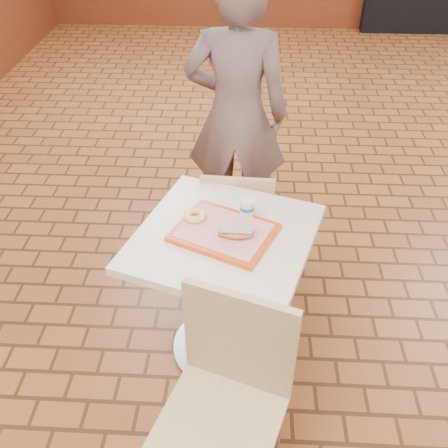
# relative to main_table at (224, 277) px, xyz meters

# --- Properties ---
(wainscot_band) EXTENTS (8.00, 10.00, 1.00)m
(wainscot_band) POSITION_rel_main_table_xyz_m (1.22, 0.73, -0.04)
(wainscot_band) COLOR #552210
(wainscot_band) RESTS_ON ground
(main_table) EXTENTS (0.76, 0.76, 0.80)m
(main_table) POSITION_rel_main_table_xyz_m (0.00, 0.00, 0.00)
(main_table) COLOR beige
(main_table) RESTS_ON ground
(chair_main_front) EXTENTS (0.56, 0.56, 0.96)m
(chair_main_front) POSITION_rel_main_table_xyz_m (0.05, -0.63, -0.01)
(chair_main_front) COLOR tan
(chair_main_front) RESTS_ON ground
(chair_main_back) EXTENTS (0.40, 0.40, 0.84)m
(chair_main_back) POSITION_rel_main_table_xyz_m (0.05, 0.52, -0.07)
(chair_main_back) COLOR tan
(chair_main_back) RESTS_ON ground
(customer) EXTENTS (0.66, 0.45, 1.73)m
(customer) POSITION_rel_main_table_xyz_m (0.02, 1.06, 0.33)
(customer) COLOR brown
(customer) RESTS_ON ground
(serving_tray) EXTENTS (0.42, 0.33, 0.03)m
(serving_tray) POSITION_rel_main_table_xyz_m (0.00, 0.00, 0.27)
(serving_tray) COLOR #CC410F
(serving_tray) RESTS_ON main_table
(ring_donut) EXTENTS (0.11, 0.11, 0.03)m
(ring_donut) POSITION_rel_main_table_xyz_m (-0.14, 0.08, 0.30)
(ring_donut) COLOR #F5CD59
(ring_donut) RESTS_ON serving_tray
(long_john_donut) EXTENTS (0.16, 0.08, 0.05)m
(long_john_donut) POSITION_rel_main_table_xyz_m (0.05, -0.04, 0.31)
(long_john_donut) COLOR #C16A38
(long_john_donut) RESTS_ON serving_tray
(paper_cup) EXTENTS (0.07, 0.07, 0.08)m
(paper_cup) POSITION_rel_main_table_xyz_m (0.10, 0.11, 0.33)
(paper_cup) COLOR white
(paper_cup) RESTS_ON serving_tray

